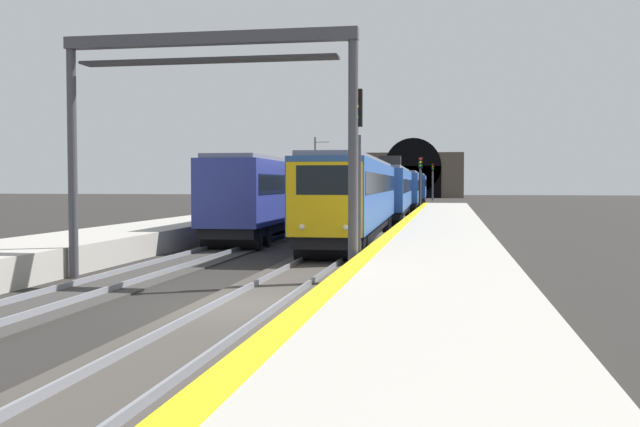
% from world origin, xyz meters
% --- Properties ---
extents(ground_plane, '(320.00, 320.00, 0.00)m').
position_xyz_m(ground_plane, '(0.00, 0.00, 0.00)').
color(ground_plane, '#282623').
extents(platform_right, '(112.00, 4.10, 0.92)m').
position_xyz_m(platform_right, '(0.00, -4.06, 0.46)').
color(platform_right, '#ADA89E').
rests_on(platform_right, ground_plane).
extents(platform_right_edge_strip, '(112.00, 0.50, 0.01)m').
position_xyz_m(platform_right_edge_strip, '(0.00, -2.25, 0.92)').
color(platform_right_edge_strip, yellow).
rests_on(platform_right_edge_strip, platform_right).
extents(track_main_line, '(160.00, 2.87, 0.21)m').
position_xyz_m(track_main_line, '(0.00, 0.00, 0.04)').
color(track_main_line, '#423D38').
rests_on(track_main_line, ground_plane).
extents(track_adjacent_line, '(160.00, 2.75, 0.21)m').
position_xyz_m(track_adjacent_line, '(0.00, 4.89, 0.04)').
color(track_adjacent_line, '#383533').
rests_on(track_adjacent_line, ground_plane).
extents(train_main_approaching, '(83.46, 3.25, 4.91)m').
position_xyz_m(train_main_approaching, '(50.12, -0.00, 2.30)').
color(train_main_approaching, '#264C99').
rests_on(train_main_approaching, ground_plane).
extents(train_adjacent_platform, '(41.00, 3.34, 5.00)m').
position_xyz_m(train_adjacent_platform, '(32.91, 4.89, 2.36)').
color(train_adjacent_platform, navy).
rests_on(train_adjacent_platform, ground_plane).
extents(railway_signal_near, '(0.39, 0.38, 5.50)m').
position_xyz_m(railway_signal_near, '(4.23, -1.85, 3.32)').
color(railway_signal_near, '#4C4C54').
rests_on(railway_signal_near, ground_plane).
extents(railway_signal_mid, '(0.39, 0.38, 5.23)m').
position_xyz_m(railway_signal_mid, '(50.56, -1.85, 3.17)').
color(railway_signal_mid, '#38383D').
rests_on(railway_signal_mid, ground_plane).
extents(railway_signal_far, '(0.39, 0.38, 5.87)m').
position_xyz_m(railway_signal_far, '(99.78, -1.85, 3.52)').
color(railway_signal_far, '#4C4C54').
rests_on(railway_signal_far, ground_plane).
extents(overhead_signal_gantry, '(0.70, 8.78, 7.20)m').
position_xyz_m(overhead_signal_gantry, '(4.09, 2.44, 5.44)').
color(overhead_signal_gantry, '#3F3F47').
rests_on(overhead_signal_gantry, ground_plane).
extents(tunnel_portal, '(2.64, 19.11, 11.42)m').
position_xyz_m(tunnel_portal, '(125.53, 2.44, 4.37)').
color(tunnel_portal, '#51473D').
rests_on(tunnel_portal, ground_plane).
extents(catenary_mast_near, '(0.22, 1.83, 8.34)m').
position_xyz_m(catenary_mast_near, '(70.09, 11.37, 4.26)').
color(catenary_mast_near, '#595B60').
rests_on(catenary_mast_near, ground_plane).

